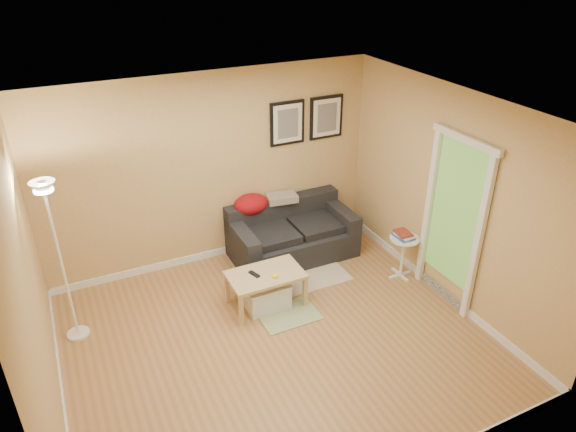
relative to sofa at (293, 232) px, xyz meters
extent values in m
plane|color=#A97748|center=(-0.95, -1.53, -0.38)|extent=(4.50, 4.50, 0.00)
plane|color=white|center=(-0.95, -1.53, 2.23)|extent=(4.50, 4.50, 0.00)
plane|color=tan|center=(-0.95, 0.47, 0.92)|extent=(4.50, 0.00, 4.50)
plane|color=tan|center=(-0.95, -3.53, 0.92)|extent=(4.50, 0.00, 4.50)
plane|color=tan|center=(-3.20, -1.53, 0.92)|extent=(0.00, 4.00, 4.00)
plane|color=tan|center=(1.30, -1.53, 0.92)|extent=(0.00, 4.00, 4.00)
cube|color=white|center=(-0.95, 0.46, -0.33)|extent=(4.50, 0.02, 0.10)
cube|color=white|center=(-3.19, -1.53, -0.33)|extent=(0.02, 4.00, 0.10)
cube|color=white|center=(1.29, -1.53, -0.33)|extent=(0.02, 4.00, 0.10)
cube|color=beige|center=(-0.16, -0.48, -0.37)|extent=(1.25, 0.85, 0.01)
cube|color=#668C4C|center=(-0.64, -1.19, -0.37)|extent=(0.70, 0.50, 0.01)
cube|color=black|center=(-0.92, -0.84, 0.08)|extent=(0.10, 0.17, 0.02)
cylinder|color=yellow|center=(-0.72, -1.00, 0.09)|extent=(0.07, 0.07, 0.03)
camera|label=1|loc=(-2.80, -5.67, 3.64)|focal=32.65mm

